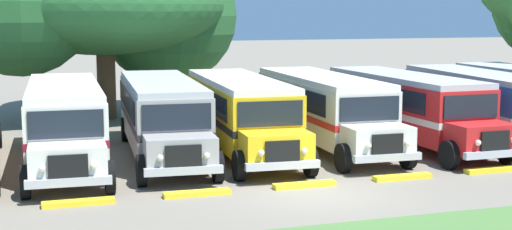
% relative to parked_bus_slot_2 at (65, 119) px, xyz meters
% --- Properties ---
extents(ground_plane, '(220.00, 220.00, 0.00)m').
position_rel_parked_bus_slot_2_xyz_m(ground_plane, '(6.75, -6.95, -1.58)').
color(ground_plane, slate).
extents(parked_bus_slot_2, '(3.13, 10.90, 2.82)m').
position_rel_parked_bus_slot_2_xyz_m(parked_bus_slot_2, '(0.00, 0.00, 0.00)').
color(parked_bus_slot_2, silver).
rests_on(parked_bus_slot_2, ground_plane).
extents(parked_bus_slot_3, '(3.42, 10.95, 2.82)m').
position_rel_parked_bus_slot_2_xyz_m(parked_bus_slot_3, '(3.58, 0.43, 0.00)').
color(parked_bus_slot_3, '#9E9993').
rests_on(parked_bus_slot_3, ground_plane).
extents(parked_bus_slot_4, '(3.27, 10.93, 2.82)m').
position_rel_parked_bus_slot_2_xyz_m(parked_bus_slot_4, '(6.59, 0.22, 0.00)').
color(parked_bus_slot_4, yellow).
rests_on(parked_bus_slot_4, ground_plane).
extents(parked_bus_slot_5, '(2.98, 10.88, 2.82)m').
position_rel_parked_bus_slot_2_xyz_m(parked_bus_slot_5, '(10.10, 0.32, 0.00)').
color(parked_bus_slot_5, silver).
rests_on(parked_bus_slot_5, ground_plane).
extents(parked_bus_slot_6, '(2.82, 10.86, 2.82)m').
position_rel_parked_bus_slot_2_xyz_m(parked_bus_slot_6, '(13.54, -0.27, 0.00)').
color(parked_bus_slot_6, red).
rests_on(parked_bus_slot_6, ground_plane).
extents(parked_bus_slot_7, '(3.50, 10.96, 2.82)m').
position_rel_parked_bus_slot_2_xyz_m(parked_bus_slot_7, '(17.07, -0.30, 0.00)').
color(parked_bus_slot_7, '#23519E').
rests_on(parked_bus_slot_7, ground_plane).
extents(curb_wheelstop_2, '(2.00, 0.36, 0.15)m').
position_rel_parked_bus_slot_2_xyz_m(curb_wheelstop_2, '(-0.06, -6.01, -1.51)').
color(curb_wheelstop_2, yellow).
rests_on(curb_wheelstop_2, ground_plane).
extents(curb_wheelstop_3, '(2.00, 0.36, 0.15)m').
position_rel_parked_bus_slot_2_xyz_m(curb_wheelstop_3, '(3.35, -6.01, -1.51)').
color(curb_wheelstop_3, yellow).
rests_on(curb_wheelstop_3, ground_plane).
extents(curb_wheelstop_4, '(2.00, 0.36, 0.15)m').
position_rel_parked_bus_slot_2_xyz_m(curb_wheelstop_4, '(6.75, -6.01, -1.51)').
color(curb_wheelstop_4, yellow).
rests_on(curb_wheelstop_4, ground_plane).
extents(curb_wheelstop_5, '(2.00, 0.36, 0.15)m').
position_rel_parked_bus_slot_2_xyz_m(curb_wheelstop_5, '(10.15, -6.01, -1.51)').
color(curb_wheelstop_5, yellow).
rests_on(curb_wheelstop_5, ground_plane).
extents(curb_wheelstop_6, '(2.00, 0.36, 0.15)m').
position_rel_parked_bus_slot_2_xyz_m(curb_wheelstop_6, '(13.56, -6.01, -1.51)').
color(curb_wheelstop_6, yellow).
rests_on(curb_wheelstop_6, ground_plane).
extents(broad_shade_tree, '(14.56, 12.30, 9.82)m').
position_rel_parked_bus_slot_2_xyz_m(broad_shade_tree, '(2.74, 11.31, 4.15)').
color(broad_shade_tree, brown).
rests_on(broad_shade_tree, ground_plane).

